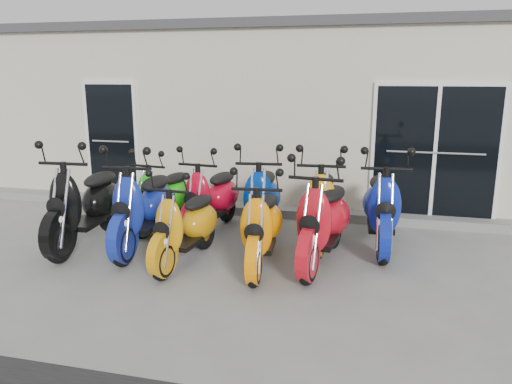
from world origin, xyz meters
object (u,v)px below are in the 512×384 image
scooter_front_blue (144,195)px  scooter_front_orange_b (262,215)px  scooter_back_green (163,187)px  scooter_back_red (211,188)px  scooter_front_black (85,192)px  scooter_back_yellow (322,192)px  scooter_front_orange_a (186,215)px  scooter_back_extra (382,195)px  scooter_back_blue (262,189)px  scooter_front_red (324,208)px

scooter_front_blue → scooter_front_orange_b: bearing=-12.7°
scooter_back_green → scooter_back_red: bearing=3.2°
scooter_front_black → scooter_back_green: size_ratio=1.19×
scooter_front_blue → scooter_back_yellow: (2.41, 0.85, -0.01)m
scooter_front_orange_b → scooter_back_yellow: bearing=56.0°
scooter_front_orange_a → scooter_back_red: scooter_back_red is taller
scooter_back_red → scooter_back_extra: scooter_back_extra is taller
scooter_front_black → scooter_back_blue: scooter_front_black is taller
scooter_front_orange_b → scooter_back_extra: size_ratio=0.91×
scooter_front_orange_a → scooter_front_black: bearing=174.8°
scooter_back_red → scooter_back_yellow: size_ratio=0.93×
scooter_front_red → scooter_front_black: bearing=-171.6°
scooter_front_orange_a → scooter_front_blue: bearing=158.8°
scooter_front_blue → scooter_front_red: size_ratio=1.01×
scooter_back_blue → scooter_back_yellow: scooter_back_yellow is taller
scooter_front_black → scooter_front_orange_b: scooter_front_black is taller
scooter_back_red → scooter_front_red: bearing=-20.5°
scooter_back_extra → scooter_front_orange_b: bearing=-145.9°
scooter_front_orange_b → scooter_back_extra: (1.48, 1.15, 0.07)m
scooter_front_red → scooter_back_blue: 1.34m
scooter_front_black → scooter_back_blue: 2.57m
scooter_back_yellow → scooter_front_blue: bearing=-164.3°
scooter_front_blue → scooter_front_orange_a: bearing=-30.3°
scooter_back_blue → scooter_front_black: bearing=-165.8°
scooter_front_orange_b → scooter_front_red: (0.75, 0.28, 0.07)m
scooter_front_orange_a → scooter_back_green: scooter_back_green is taller
scooter_front_black → scooter_front_orange_b: 2.67m
scooter_back_red → scooter_back_blue: (0.83, -0.06, 0.05)m
scooter_front_black → scooter_back_blue: (2.39, 0.93, -0.04)m
scooter_front_black → scooter_front_orange_b: (2.66, -0.22, -0.10)m
scooter_back_green → scooter_back_extra: (3.40, -0.13, 0.09)m
scooter_front_orange_b → scooter_back_blue: size_ratio=0.92×
scooter_front_black → scooter_back_red: 1.85m
scooter_front_orange_a → scooter_back_extra: bearing=32.7°
scooter_back_green → scooter_back_yellow: 2.56m
scooter_front_orange_a → scooter_back_yellow: 2.05m
scooter_back_red → scooter_front_orange_a: bearing=-79.2°
scooter_front_blue → scooter_front_black: bearing=-178.2°
scooter_back_red → scooter_front_orange_b: bearing=-41.7°
scooter_back_blue → scooter_back_extra: (1.75, -0.01, 0.01)m
scooter_back_extra → scooter_back_green: bearing=174.1°
scooter_front_red → scooter_back_blue: (-1.02, 0.87, -0.01)m
scooter_back_green → scooter_back_red: size_ratio=0.94×
scooter_back_green → scooter_back_blue: (1.66, -0.12, 0.09)m
scooter_front_black → scooter_front_red: (3.41, 0.06, -0.03)m
scooter_back_green → scooter_back_blue: scooter_back_blue is taller
scooter_front_red → scooter_back_yellow: (-0.13, 0.86, -0.00)m
scooter_back_blue → scooter_back_yellow: 0.90m
scooter_front_blue → scooter_back_yellow: size_ratio=1.01×
scooter_front_blue → scooter_back_yellow: bearing=16.2°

